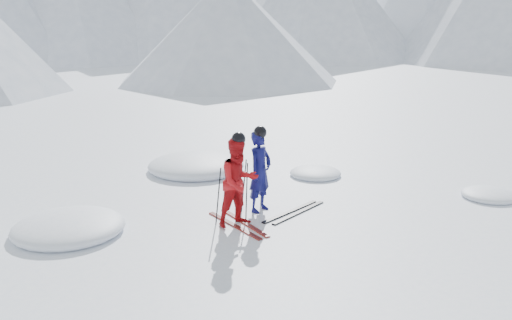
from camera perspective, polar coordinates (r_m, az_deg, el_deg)
ground at (r=11.63m, az=7.35°, el=-4.57°), size 160.00×160.00×0.00m
skier_blue at (r=10.88m, az=0.43°, el=-1.23°), size 0.69×0.54×1.65m
skier_red at (r=10.12m, az=-1.82°, el=-2.35°), size 0.88×0.71×1.69m
pole_blue_left at (r=10.89m, az=-1.29°, el=-2.73°), size 0.11×0.08×1.10m
pole_blue_right at (r=11.29m, az=0.61°, el=-2.09°), size 0.11×0.07×1.10m
pole_red_left at (r=10.23m, az=-4.00°, el=-3.84°), size 0.11×0.09×1.12m
pole_red_right at (r=10.49m, az=-0.99°, el=-3.34°), size 0.11×0.08×1.13m
ski_worn_left at (r=10.32m, az=-2.32°, el=-6.88°), size 0.18×1.70×0.03m
ski_worn_right at (r=10.46m, az=-1.25°, el=-6.59°), size 0.30×1.70×0.03m
ski_loose_a at (r=11.05m, az=3.63°, el=-5.43°), size 1.69×0.39×0.03m
ski_loose_b at (r=11.01m, az=4.55°, el=-5.52°), size 1.68×0.44×0.03m
snow_lumps at (r=12.75m, az=-6.75°, el=-2.84°), size 9.54×7.78×0.55m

